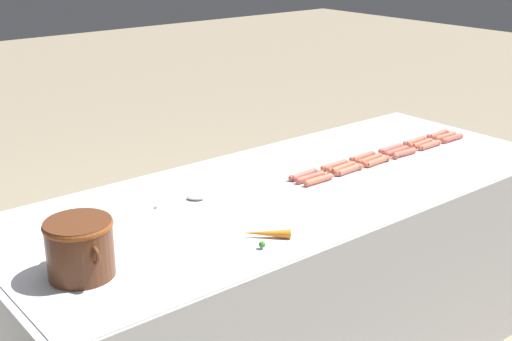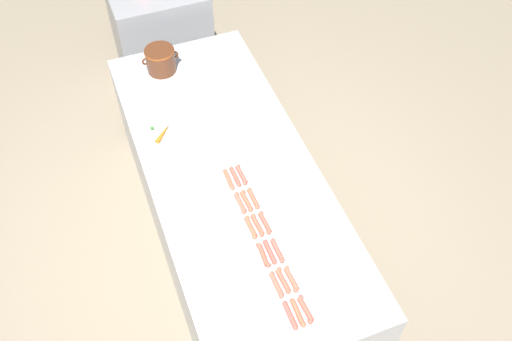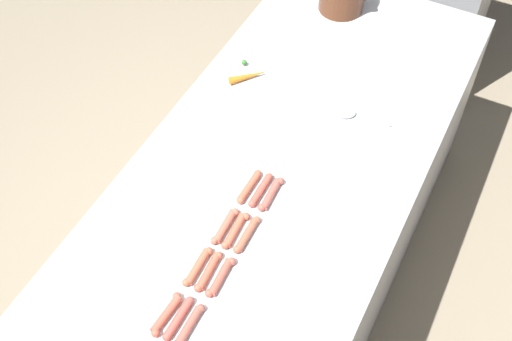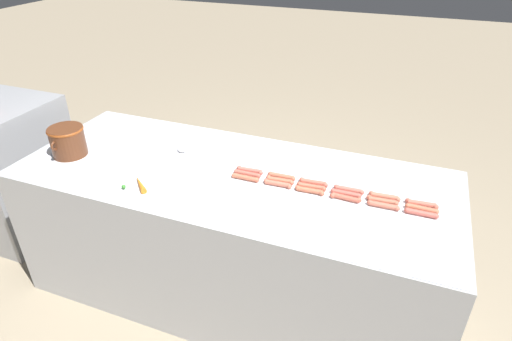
{
  "view_description": "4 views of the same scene",
  "coord_description": "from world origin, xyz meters",
  "px_view_note": "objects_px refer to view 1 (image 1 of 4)",
  "views": [
    {
      "loc": [
        -1.89,
        1.73,
        1.88
      ],
      "look_at": [
        0.14,
        0.08,
        0.93
      ],
      "focal_mm": 47.2,
      "sensor_mm": 36.0,
      "label": 1
    },
    {
      "loc": [
        -0.63,
        -2.07,
        3.49
      ],
      "look_at": [
        0.12,
        -0.11,
        0.92
      ],
      "focal_mm": 39.57,
      "sensor_mm": 36.0,
      "label": 2
    },
    {
      "loc": [
        0.62,
        -1.33,
        2.72
      ],
      "look_at": [
        -0.02,
        -0.1,
        1.0
      ],
      "focal_mm": 45.9,
      "sensor_mm": 36.0,
      "label": 3
    },
    {
      "loc": [
        -1.88,
        -0.87,
        2.12
      ],
      "look_at": [
        0.04,
        -0.13,
        0.9
      ],
      "focal_mm": 29.97,
      "sensor_mm": 36.0,
      "label": 4
    }
  ],
  "objects_px": {
    "hot_dog_14": "(391,149)",
    "carrot": "(266,234)",
    "hot_dog_7": "(421,143)",
    "serving_spoon": "(185,197)",
    "hot_dog_11": "(310,177)",
    "hot_dog_13": "(415,141)",
    "hot_dog_2": "(404,153)",
    "hot_dog_5": "(318,180)",
    "hot_dog_0": "(452,138)",
    "hot_dog_8": "(396,151)",
    "hot_dog_4": "(349,170)",
    "hot_dog_1": "(430,145)",
    "hot_dog_6": "(445,136)",
    "hot_dog_10": "(342,167)",
    "hot_dog_15": "(363,157)",
    "hot_dog_9": "(370,159)",
    "hot_dog_12": "(438,134)",
    "bean_pot": "(80,245)",
    "hot_dog_16": "(335,165)",
    "hot_dog_17": "(304,175)",
    "hot_dog_3": "(377,161)"
  },
  "relations": [
    {
      "from": "hot_dog_0",
      "to": "hot_dog_8",
      "type": "height_order",
      "value": "same"
    },
    {
      "from": "bean_pot",
      "to": "carrot",
      "type": "relative_size",
      "value": 1.75
    },
    {
      "from": "hot_dog_8",
      "to": "bean_pot",
      "type": "distance_m",
      "value": 1.65
    },
    {
      "from": "hot_dog_4",
      "to": "hot_dog_14",
      "type": "bearing_deg",
      "value": -77.88
    },
    {
      "from": "hot_dog_5",
      "to": "hot_dog_13",
      "type": "bearing_deg",
      "value": -83.26
    },
    {
      "from": "hot_dog_8",
      "to": "hot_dog_5",
      "type": "bearing_deg",
      "value": 94.62
    },
    {
      "from": "hot_dog_13",
      "to": "serving_spoon",
      "type": "bearing_deg",
      "value": 84.75
    },
    {
      "from": "hot_dog_10",
      "to": "carrot",
      "type": "height_order",
      "value": "carrot"
    },
    {
      "from": "hot_dog_2",
      "to": "hot_dog_4",
      "type": "distance_m",
      "value": 0.36
    },
    {
      "from": "hot_dog_8",
      "to": "hot_dog_11",
      "type": "bearing_deg",
      "value": 90.07
    },
    {
      "from": "carrot",
      "to": "hot_dog_13",
      "type": "bearing_deg",
      "value": -74.15
    },
    {
      "from": "hot_dog_3",
      "to": "serving_spoon",
      "type": "xyz_separation_m",
      "value": [
        0.2,
        0.88,
        -0.01
      ]
    },
    {
      "from": "hot_dog_10",
      "to": "carrot",
      "type": "distance_m",
      "value": 0.75
    },
    {
      "from": "hot_dog_5",
      "to": "hot_dog_7",
      "type": "bearing_deg",
      "value": -86.5
    },
    {
      "from": "hot_dog_8",
      "to": "carrot",
      "type": "relative_size",
      "value": 1.08
    },
    {
      "from": "hot_dog_4",
      "to": "hot_dog_16",
      "type": "distance_m",
      "value": 0.08
    },
    {
      "from": "hot_dog_4",
      "to": "hot_dog_1",
      "type": "bearing_deg",
      "value": -90.24
    },
    {
      "from": "hot_dog_8",
      "to": "hot_dog_17",
      "type": "distance_m",
      "value": 0.55
    },
    {
      "from": "hot_dog_6",
      "to": "hot_dog_8",
      "type": "bearing_deg",
      "value": 90.02
    },
    {
      "from": "hot_dog_16",
      "to": "carrot",
      "type": "xyz_separation_m",
      "value": [
        -0.35,
        0.68,
        0.0
      ]
    },
    {
      "from": "serving_spoon",
      "to": "bean_pot",
      "type": "bearing_deg",
      "value": 118.54
    },
    {
      "from": "hot_dog_1",
      "to": "bean_pot",
      "type": "bearing_deg",
      "value": 93.52
    },
    {
      "from": "hot_dog_7",
      "to": "serving_spoon",
      "type": "relative_size",
      "value": 0.73
    },
    {
      "from": "hot_dog_5",
      "to": "hot_dog_6",
      "type": "distance_m",
      "value": 0.92
    },
    {
      "from": "hot_dog_11",
      "to": "hot_dog_13",
      "type": "relative_size",
      "value": 1.0
    },
    {
      "from": "hot_dog_10",
      "to": "hot_dog_11",
      "type": "height_order",
      "value": "same"
    },
    {
      "from": "hot_dog_13",
      "to": "hot_dog_16",
      "type": "relative_size",
      "value": 1.0
    },
    {
      "from": "hot_dog_11",
      "to": "hot_dog_9",
      "type": "bearing_deg",
      "value": -90.11
    },
    {
      "from": "hot_dog_14",
      "to": "carrot",
      "type": "relative_size",
      "value": 1.08
    },
    {
      "from": "hot_dog_10",
      "to": "hot_dog_13",
      "type": "bearing_deg",
      "value": -85.65
    },
    {
      "from": "hot_dog_1",
      "to": "hot_dog_4",
      "type": "bearing_deg",
      "value": 89.76
    },
    {
      "from": "hot_dog_9",
      "to": "hot_dog_13",
      "type": "bearing_deg",
      "value": -83.26
    },
    {
      "from": "hot_dog_2",
      "to": "hot_dog_11",
      "type": "distance_m",
      "value": 0.56
    },
    {
      "from": "hot_dog_8",
      "to": "hot_dog_15",
      "type": "relative_size",
      "value": 1.0
    },
    {
      "from": "hot_dog_1",
      "to": "hot_dog_15",
      "type": "bearing_deg",
      "value": 77.38
    },
    {
      "from": "hot_dog_14",
      "to": "carrot",
      "type": "distance_m",
      "value": 1.11
    },
    {
      "from": "hot_dog_0",
      "to": "serving_spoon",
      "type": "relative_size",
      "value": 0.73
    },
    {
      "from": "hot_dog_14",
      "to": "hot_dog_5",
      "type": "bearing_deg",
      "value": 98.63
    },
    {
      "from": "hot_dog_5",
      "to": "hot_dog_9",
      "type": "distance_m",
      "value": 0.36
    },
    {
      "from": "carrot",
      "to": "hot_dog_17",
      "type": "bearing_deg",
      "value": -55.11
    },
    {
      "from": "hot_dog_6",
      "to": "hot_dog_16",
      "type": "relative_size",
      "value": 1.0
    },
    {
      "from": "hot_dog_9",
      "to": "hot_dog_14",
      "type": "relative_size",
      "value": 1.0
    },
    {
      "from": "hot_dog_2",
      "to": "carrot",
      "type": "relative_size",
      "value": 1.08
    },
    {
      "from": "hot_dog_1",
      "to": "hot_dog_2",
      "type": "bearing_deg",
      "value": 90.03
    },
    {
      "from": "hot_dog_13",
      "to": "bean_pot",
      "type": "xyz_separation_m",
      "value": [
        -0.2,
        1.83,
        0.09
      ]
    },
    {
      "from": "hot_dog_6",
      "to": "hot_dog_8",
      "type": "height_order",
      "value": "same"
    },
    {
      "from": "hot_dog_12",
      "to": "hot_dog_10",
      "type": "bearing_deg",
      "value": 93.22
    },
    {
      "from": "serving_spoon",
      "to": "hot_dog_3",
      "type": "bearing_deg",
      "value": -102.68
    },
    {
      "from": "hot_dog_4",
      "to": "serving_spoon",
      "type": "relative_size",
      "value": 0.73
    },
    {
      "from": "serving_spoon",
      "to": "hot_dog_5",
      "type": "bearing_deg",
      "value": -111.09
    }
  ]
}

